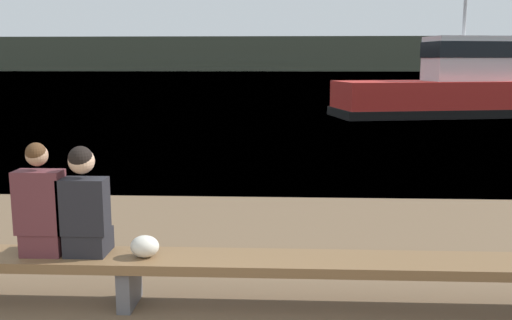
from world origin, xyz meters
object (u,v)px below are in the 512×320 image
Objects in this scene: person_left at (41,207)px; person_right at (85,206)px; tugboat_red at (459,91)px; shopping_bag at (145,246)px; bench_main at (129,264)px.

person_right is at bearing -0.20° from person_left.
tugboat_red is (8.84, 18.70, 0.09)m from person_right.
person_left is at bearing 178.00° from shopping_bag.
bench_main is at bearing 169.37° from shopping_bag.
shopping_bag is at bearing -10.63° from bench_main.
bench_main is 0.64m from person_right.
shopping_bag is 0.02× the size of tugboat_red.
person_left reaches higher than person_right.
bench_main is at bearing -0.17° from person_left.
tugboat_red is at bearing 63.73° from person_left.
tugboat_red is (9.23, 18.70, 0.10)m from person_left.
tugboat_red is at bearing 65.62° from bench_main.
person_right is (0.39, -0.00, 0.01)m from person_left.
person_right is 0.10× the size of tugboat_red.
tugboat_red reaches higher than shopping_bag.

